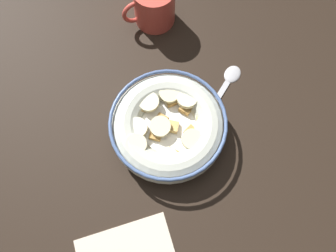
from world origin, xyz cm
name	(u,v)px	position (x,y,z in cm)	size (l,w,h in cm)	color
ground_plane	(168,134)	(0.00, 0.00, -1.00)	(130.89, 130.89, 2.00)	black
cereal_bowl	(168,126)	(-0.01, 0.00, 2.79)	(19.28, 19.28, 5.24)	beige
spoon	(226,84)	(-13.52, -3.97, 0.33)	(14.21, 10.49, 0.80)	#B7B7BC
coffee_mug	(154,5)	(-7.39, -22.88, 3.94)	(10.43, 7.83, 7.88)	#D84C3F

